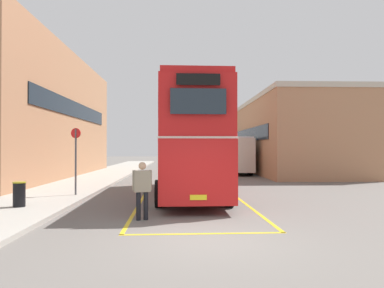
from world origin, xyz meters
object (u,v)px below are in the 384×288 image
Objects in this scene: double_decker_bus at (190,140)px; litter_bin at (19,194)px; pedestrian_boarding at (142,186)px; bus_stop_sign at (76,155)px; single_deck_bus at (229,154)px.

double_decker_bus reaches higher than litter_bin.
pedestrian_boarding is 5.86m from bus_stop_sign.
single_deck_bus is 10.83× the size of litter_bin.
double_decker_bus is 7.29m from litter_bin.
pedestrian_boarding is at bearing -105.25° from single_deck_bus.
double_decker_bus is 5.99× the size of pedestrian_boarding.
litter_bin is (-9.81, -18.21, -1.07)m from single_deck_bus.
bus_stop_sign is at bearing -120.06° from single_deck_bus.
single_deck_bus is at bearing 61.69° from litter_bin.
single_deck_bus is 5.32× the size of pedestrian_boarding.
pedestrian_boarding is (-1.58, -5.42, -1.50)m from double_decker_bus.
double_decker_bus is at bearing 73.70° from pedestrian_boarding.
litter_bin is 0.30× the size of bus_stop_sign.
pedestrian_boarding is 4.72m from litter_bin.
litter_bin is (-5.96, -3.72, -1.94)m from double_decker_bus.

